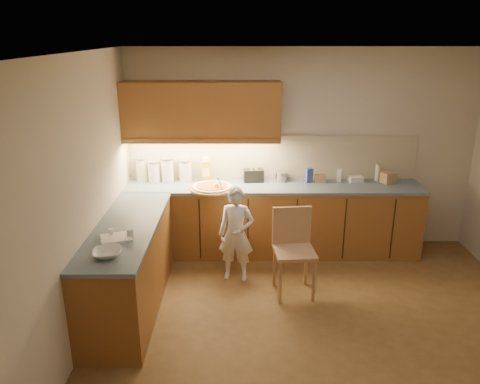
{
  "coord_description": "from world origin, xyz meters",
  "views": [
    {
      "loc": [
        -0.8,
        -3.94,
        2.76
      ],
      "look_at": [
        -0.8,
        1.2,
        1.0
      ],
      "focal_mm": 35.0,
      "sensor_mm": 36.0,
      "label": 1
    }
  ],
  "objects": [
    {
      "name": "tall_jar",
      "position": [
        1.0,
        1.9,
        1.03
      ],
      "size": [
        0.07,
        0.07,
        0.23
      ],
      "rotation": [
        0.0,
        0.0,
        0.06
      ],
      "color": "white",
      "rests_on": "l_counter"
    },
    {
      "name": "steel_pot",
      "position": [
        -0.27,
        1.87,
        0.98
      ],
      "size": [
        0.17,
        0.17,
        0.13
      ],
      "color": "#ABABB0",
      "rests_on": "l_counter"
    },
    {
      "name": "white_bottle",
      "position": [
        0.49,
        1.86,
        1.0
      ],
      "size": [
        0.07,
        0.07,
        0.17
      ],
      "primitive_type": "cube",
      "rotation": [
        0.0,
        0.0,
        -0.24
      ],
      "color": "silver",
      "rests_on": "l_counter"
    },
    {
      "name": "dough_cloth",
      "position": [
        -1.96,
        0.07,
        0.93
      ],
      "size": [
        0.34,
        0.3,
        0.02
      ],
      "primitive_type": "cube",
      "rotation": [
        0.0,
        0.0,
        0.33
      ],
      "color": "white",
      "rests_on": "l_counter"
    },
    {
      "name": "toaster",
      "position": [
        -0.62,
        1.86,
        1.0
      ],
      "size": [
        0.27,
        0.17,
        0.17
      ],
      "rotation": [
        0.0,
        0.0,
        0.09
      ],
      "color": "black",
      "rests_on": "l_counter"
    },
    {
      "name": "child",
      "position": [
        -0.84,
        0.98,
        0.56
      ],
      "size": [
        0.44,
        0.33,
        1.13
      ],
      "primitive_type": "imported",
      "rotation": [
        0.0,
        0.0,
        -0.14
      ],
      "color": "white",
      "rests_on": "ground"
    },
    {
      "name": "upper_cabinets",
      "position": [
        -1.27,
        1.82,
        1.85
      ],
      "size": [
        1.95,
        0.36,
        0.73
      ],
      "color": "#905B2A",
      "rests_on": "ground"
    },
    {
      "name": "blue_box",
      "position": [
        0.09,
        1.83,
        1.01
      ],
      "size": [
        0.11,
        0.09,
        0.18
      ],
      "primitive_type": "cube",
      "rotation": [
        0.0,
        0.0,
        0.4
      ],
      "color": "#34459E",
      "rests_on": "l_counter"
    },
    {
      "name": "backsplash",
      "position": [
        -0.38,
        1.99,
        1.21
      ],
      "size": [
        3.75,
        0.02,
        0.58
      ],
      "primitive_type": "cube",
      "color": "#B9AF90",
      "rests_on": "l_counter"
    },
    {
      "name": "spice_jar_a",
      "position": [
        -2.03,
        0.14,
        0.96
      ],
      "size": [
        0.06,
        0.06,
        0.07
      ],
      "primitive_type": "cylinder",
      "rotation": [
        0.0,
        0.0,
        0.07
      ],
      "color": "white",
      "rests_on": "l_counter"
    },
    {
      "name": "canister_b",
      "position": [
        -1.91,
        1.83,
        1.06
      ],
      "size": [
        0.16,
        0.16,
        0.28
      ],
      "rotation": [
        0.0,
        0.0,
        -0.39
      ],
      "color": "white",
      "rests_on": "l_counter"
    },
    {
      "name": "canister_d",
      "position": [
        -1.51,
        1.89,
        1.06
      ],
      "size": [
        0.17,
        0.17,
        0.28
      ],
      "rotation": [
        0.0,
        0.0,
        -0.21
      ],
      "color": "white",
      "rests_on": "l_counter"
    },
    {
      "name": "l_counter",
      "position": [
        -0.92,
        1.25,
        0.46
      ],
      "size": [
        3.77,
        2.62,
        0.92
      ],
      "color": "#905B2A",
      "rests_on": "ground"
    },
    {
      "name": "pizza_on_board",
      "position": [
        -1.14,
        1.53,
        0.94
      ],
      "size": [
        0.55,
        0.55,
        0.22
      ],
      "rotation": [
        0.0,
        0.0,
        -0.26
      ],
      "color": "tan",
      "rests_on": "l_counter"
    },
    {
      "name": "canister_a",
      "position": [
        -2.07,
        1.88,
        1.08
      ],
      "size": [
        0.16,
        0.16,
        0.31
      ],
      "rotation": [
        0.0,
        0.0,
        -0.07
      ],
      "color": "beige",
      "rests_on": "l_counter"
    },
    {
      "name": "canister_c",
      "position": [
        -1.74,
        1.85,
        1.08
      ],
      "size": [
        0.17,
        0.17,
        0.32
      ],
      "rotation": [
        0.0,
        0.0,
        0.4
      ],
      "color": "white",
      "rests_on": "l_counter"
    },
    {
      "name": "room",
      "position": [
        0.0,
        0.0,
        1.68
      ],
      "size": [
        4.54,
        4.5,
        2.62
      ],
      "color": "brown",
      "rests_on": "ground"
    },
    {
      "name": "spice_jar_b",
      "position": [
        -1.84,
        0.1,
        0.96
      ],
      "size": [
        0.08,
        0.08,
        0.08
      ],
      "primitive_type": "cylinder",
      "rotation": [
        0.0,
        0.0,
        0.31
      ],
      "color": "white",
      "rests_on": "l_counter"
    },
    {
      "name": "card_box_a",
      "position": [
        0.24,
        1.83,
        0.97
      ],
      "size": [
        0.14,
        0.1,
        0.1
      ],
      "primitive_type": "cube",
      "rotation": [
        0.0,
        0.0,
        -0.03
      ],
      "color": "#9F7855",
      "rests_on": "l_counter"
    },
    {
      "name": "card_box_b",
      "position": [
        1.12,
        1.81,
        0.99
      ],
      "size": [
        0.22,
        0.2,
        0.14
      ],
      "primitive_type": "cube",
      "rotation": [
        0.0,
        0.0,
        0.43
      ],
      "color": "tan",
      "rests_on": "l_counter"
    },
    {
      "name": "wooden_chair",
      "position": [
        -0.22,
        0.71,
        0.55
      ],
      "size": [
        0.47,
        0.47,
        0.96
      ],
      "rotation": [
        0.0,
        0.0,
        0.09
      ],
      "color": "tan",
      "rests_on": "ground"
    },
    {
      "name": "oil_jug",
      "position": [
        -1.24,
        1.85,
        1.07
      ],
      "size": [
        0.12,
        0.1,
        0.33
      ],
      "rotation": [
        0.0,
        0.0,
        0.2
      ],
      "color": "gold",
      "rests_on": "l_counter"
    },
    {
      "name": "flat_pack",
      "position": [
        0.7,
        1.86,
        0.96
      ],
      "size": [
        0.2,
        0.16,
        0.07
      ],
      "primitive_type": "cube",
      "rotation": [
        0.0,
        0.0,
        0.18
      ],
      "color": "white",
      "rests_on": "l_counter"
    },
    {
      "name": "mixing_bowl",
      "position": [
        -1.95,
        -0.29,
        0.95
      ],
      "size": [
        0.29,
        0.29,
        0.06
      ],
      "primitive_type": "imported",
      "rotation": [
        0.0,
        0.0,
        0.19
      ],
      "color": "white",
      "rests_on": "l_counter"
    }
  ]
}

